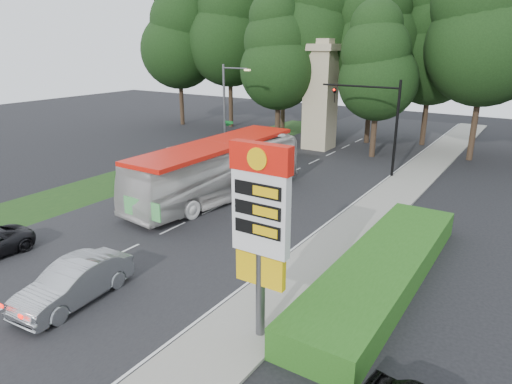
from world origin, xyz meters
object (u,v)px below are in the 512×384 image
Objects in this scene: traffic_signal_mast at (380,114)px; transit_bus at (217,171)px; monument at (321,94)px; streetlight_signs at (226,107)px; sedan_silver at (74,282)px; gas_station_pylon at (261,217)px.

traffic_signal_mast is 0.54× the size of transit_bus.
monument is 0.75× the size of transit_bus.
streetlight_signs is 24.05m from sedan_silver.
gas_station_pylon is 0.68× the size of monument.
gas_station_pylon is 0.86× the size of streetlight_signs.
transit_bus is at bearing -86.57° from monument.
monument is at bearing 58.03° from streetlight_signs.
streetlight_signs is (-16.19, 20.01, -0.01)m from gas_station_pylon.
traffic_signal_mast is 0.72× the size of monument.
streetlight_signs is at bearing 128.96° from gas_station_pylon.
transit_bus is 13.23m from sedan_silver.
transit_bus is at bearing 97.47° from sedan_silver.
traffic_signal_mast is (-3.52, 22.00, 0.22)m from gas_station_pylon.
monument is 30.60m from sedan_silver.
traffic_signal_mast is at bearing -38.00° from monument.
traffic_signal_mast is 0.90× the size of streetlight_signs.
monument is 17.51m from transit_bus.
gas_station_pylon is 0.95× the size of traffic_signal_mast.
traffic_signal_mast is 9.76m from monument.
monument is (-11.20, 28.01, 0.66)m from gas_station_pylon.
transit_bus reaches higher than sedan_silver.
sedan_silver is at bearing -70.13° from transit_bus.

